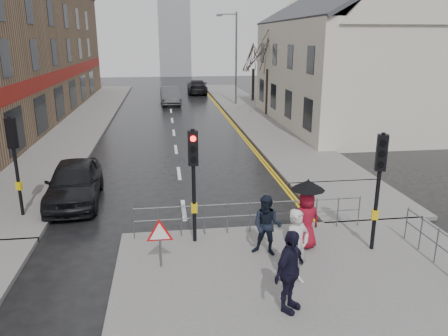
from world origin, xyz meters
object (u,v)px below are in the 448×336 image
object	(u,v)px
pedestrian_a	(297,247)
car_parked	(74,182)
pedestrian_with_umbrella	(307,211)
pedestrian_b	(267,226)
pedestrian_d	(290,271)
car_mid	(170,96)

from	to	relation	value
pedestrian_a	car_parked	xyz separation A→B (m)	(-6.48, 6.88, -0.32)
pedestrian_a	pedestrian_with_umbrella	world-z (taller)	pedestrian_with_umbrella
pedestrian_b	pedestrian_with_umbrella	size ratio (longest dim) A/B	0.84
pedestrian_d	car_mid	world-z (taller)	pedestrian_d
pedestrian_with_umbrella	car_mid	distance (m)	30.22
car_parked	car_mid	xyz separation A→B (m)	(4.04, 24.99, 0.02)
car_parked	pedestrian_b	bearing A→B (deg)	-43.89
car_mid	pedestrian_b	bearing A→B (deg)	-88.74
pedestrian_a	car_mid	bearing A→B (deg)	68.42
pedestrian_with_umbrella	pedestrian_d	distance (m)	3.17
pedestrian_d	car_mid	xyz separation A→B (m)	(-1.96, 32.92, -0.29)
pedestrian_with_umbrella	car_mid	xyz separation A→B (m)	(-3.27, 30.04, -0.45)
pedestrian_with_umbrella	car_mid	size ratio (longest dim) A/B	0.42
car_parked	car_mid	world-z (taller)	car_mid
pedestrian_a	pedestrian_b	world-z (taller)	pedestrian_a
pedestrian_d	car_parked	distance (m)	9.95
pedestrian_b	pedestrian_d	distance (m)	2.63
pedestrian_a	pedestrian_b	distance (m)	1.62
pedestrian_a	car_parked	size ratio (longest dim) A/B	0.42
car_mid	pedestrian_a	bearing A→B (deg)	-88.30
pedestrian_with_umbrella	car_parked	bearing A→B (deg)	145.37
car_parked	car_mid	size ratio (longest dim) A/B	0.94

